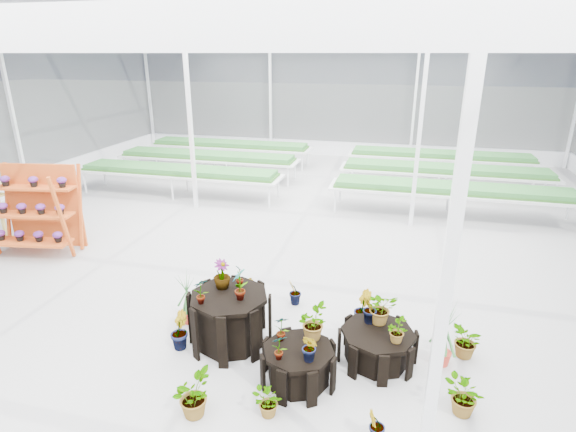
% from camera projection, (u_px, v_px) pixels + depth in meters
% --- Properties ---
extents(ground_plane, '(24.00, 24.00, 0.00)m').
position_uv_depth(ground_plane, '(251.00, 285.00, 8.64)').
color(ground_plane, gray).
rests_on(ground_plane, ground).
extents(greenhouse_shell, '(18.00, 24.00, 4.50)m').
position_uv_depth(greenhouse_shell, '(247.00, 171.00, 7.87)').
color(greenhouse_shell, white).
rests_on(greenhouse_shell, ground).
extents(steel_frame, '(18.00, 24.00, 4.50)m').
position_uv_depth(steel_frame, '(247.00, 171.00, 7.87)').
color(steel_frame, silver).
rests_on(steel_frame, ground).
extents(nursery_benches, '(16.00, 7.00, 0.84)m').
position_uv_depth(nursery_benches, '(319.00, 173.00, 15.06)').
color(nursery_benches, silver).
rests_on(nursery_benches, ground).
extents(plinth_tall, '(1.43, 1.43, 0.83)m').
position_uv_depth(plinth_tall, '(230.00, 319.00, 6.79)').
color(plinth_tall, black).
rests_on(plinth_tall, ground).
extents(plinth_mid, '(1.18, 1.18, 0.52)m').
position_uv_depth(plinth_mid, '(298.00, 365.00, 6.02)').
color(plinth_mid, black).
rests_on(plinth_mid, ground).
extents(plinth_low, '(1.29, 1.29, 0.49)m').
position_uv_depth(plinth_low, '(377.00, 346.00, 6.43)').
color(plinth_low, black).
rests_on(plinth_low, ground).
extents(shelf_rack, '(1.95, 1.25, 1.93)m').
position_uv_depth(shelf_rack, '(34.00, 212.00, 9.73)').
color(shelf_rack, '#AF4315').
rests_on(shelf_rack, ground).
extents(bird_table, '(0.47, 0.47, 1.53)m').
position_uv_depth(bird_table, '(0.00, 209.00, 10.46)').
color(bird_table, '#A28B43').
rests_on(bird_table, ground).
extents(nursery_plants, '(4.75, 3.26, 1.33)m').
position_uv_depth(nursery_plants, '(313.00, 329.00, 6.44)').
color(nursery_plants, '#2E6830').
rests_on(nursery_plants, ground).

